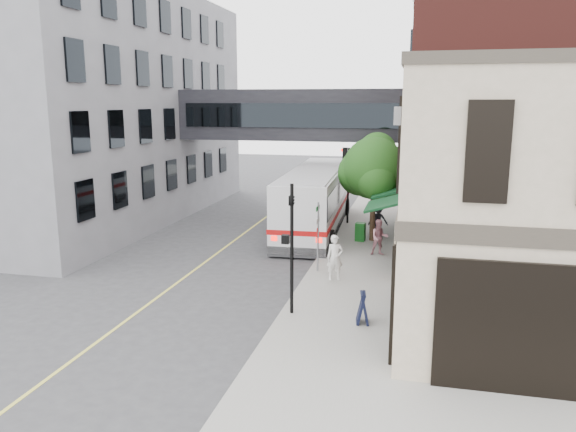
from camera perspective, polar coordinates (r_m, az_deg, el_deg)
The scene contains 17 objects.
ground at distance 18.01m, azimuth -2.35°, elevation -12.38°, with size 120.00×120.00×0.00m, color #38383A.
sidewalk_main at distance 30.80m, azimuth 8.29°, elevation -2.13°, with size 4.00×60.00×0.15m, color gray.
corner_building at distance 18.65m, azimuth 27.02°, elevation 0.75°, with size 10.19×8.12×8.45m.
brick_building at distance 31.32m, azimuth 23.77°, elevation 10.03°, with size 13.76×18.00×14.00m.
opposite_building at distance 38.40m, azimuth -21.10°, elevation 10.36°, with size 14.00×24.00×14.00m, color slate.
skyway_bridge at distance 34.66m, azimuth 0.82°, elevation 10.24°, with size 14.00×3.18×3.00m.
traffic_signal_near at distance 18.81m, azimuth 0.30°, elevation -1.72°, with size 0.44×0.22×4.60m.
traffic_signal_far at distance 33.34m, azimuth 5.93°, elevation 4.68°, with size 0.53×0.28×4.50m.
street_sign_pole at distance 23.81m, azimuth 3.05°, elevation -1.48°, with size 0.08×0.75×3.00m.
street_tree at distance 29.34m, azimuth 8.75°, elevation 4.80°, with size 3.80×3.20×5.60m.
lane_marking at distance 28.47m, azimuth -6.65°, elevation -3.36°, with size 0.12×40.00×0.01m, color #D8CC4C.
bus at distance 32.16m, azimuth 2.84°, elevation 1.96°, with size 3.56×12.99×3.47m.
pedestrian_a at distance 22.92m, azimuth 4.79°, elevation -4.23°, with size 0.68×0.45×1.86m, color white.
pedestrian_b at distance 26.83m, azimuth 9.28°, elevation -2.16°, with size 0.83×0.65×1.71m, color #C6808B.
pedestrian_c at distance 30.88m, azimuth 9.14°, elevation -0.39°, with size 1.08×0.62×1.67m, color black.
newspaper_box at distance 29.46m, azimuth 7.35°, elevation -1.61°, with size 0.48×0.43×0.97m, color #145819.
sandwich_board at distance 18.76m, azimuth 7.60°, elevation -9.24°, with size 0.38×0.59×1.05m, color black.
Camera 1 is at (4.47, -15.84, 7.31)m, focal length 35.00 mm.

